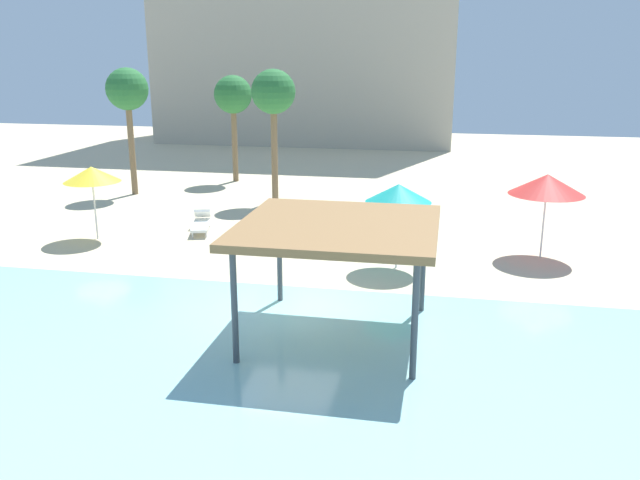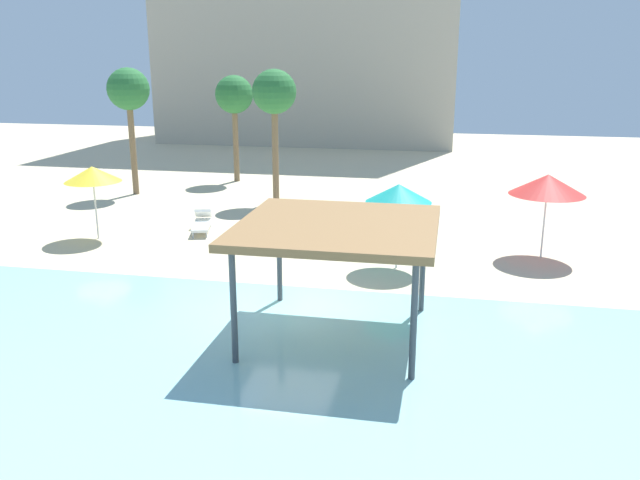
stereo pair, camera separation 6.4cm
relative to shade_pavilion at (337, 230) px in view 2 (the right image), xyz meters
name	(u,v)px [view 2 (the right image)]	position (x,y,z in m)	size (l,w,h in m)	color
ground_plane	(287,307)	(-1.57, 1.48, -2.57)	(80.00, 80.00, 0.00)	beige
lagoon_water	(218,410)	(-1.57, -3.77, -2.55)	(44.00, 13.50, 0.04)	#8CC6CC
shade_pavilion	(337,230)	(0.00, 0.00, 0.00)	(4.43, 4.43, 2.74)	#42474C
beach_umbrella_yellow_0	(92,174)	(-9.82, 6.58, -0.25)	(1.96, 1.96, 2.60)	silver
beach_umbrella_teal_1	(399,193)	(0.93, 5.35, -0.22)	(2.00, 2.00, 2.63)	silver
beach_umbrella_red_3	(548,185)	(5.45, 7.38, -0.18)	(2.38, 2.38, 2.72)	silver
lounge_chair_2	(202,222)	(-6.54, 8.26, -2.24)	(1.09, 1.99, 0.74)	white
palm_tree_0	(274,95)	(-5.14, 13.65, 2.11)	(1.90, 1.90, 5.76)	brown
palm_tree_1	(128,92)	(-12.05, 14.00, 2.13)	(1.90, 1.90, 5.78)	brown
palm_tree_2	(234,97)	(-8.42, 18.04, 1.72)	(1.90, 1.90, 5.34)	brown
hotel_block_0	(314,0)	(-8.20, 36.45, 7.59)	(21.35, 11.40, 20.33)	#B2A893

